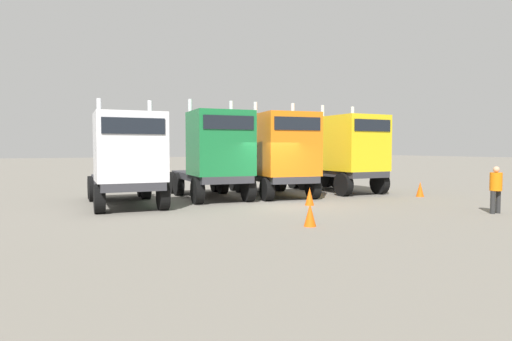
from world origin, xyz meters
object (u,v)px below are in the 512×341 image
(semi_truck_white, at_px, (128,160))
(visitor_in_hivis, at_px, (496,186))
(semi_truck_yellow, at_px, (348,153))
(traffic_cone_far, at_px, (310,196))
(semi_truck_orange, at_px, (281,154))
(traffic_cone_near, at_px, (420,189))
(traffic_cone_mid, at_px, (310,215))
(semi_truck_green, at_px, (216,155))

(semi_truck_white, bearing_deg, visitor_in_hivis, 60.52)
(semi_truck_yellow, height_order, traffic_cone_far, semi_truck_yellow)
(semi_truck_white, xyz_separation_m, visitor_in_hivis, (11.04, -7.29, -0.88))
(semi_truck_white, height_order, traffic_cone_far, semi_truck_white)
(semi_truck_white, distance_m, visitor_in_hivis, 13.26)
(semi_truck_orange, distance_m, traffic_cone_near, 6.73)
(traffic_cone_mid, xyz_separation_m, traffic_cone_far, (2.65, 3.95, 0.02))
(semi_truck_orange, xyz_separation_m, traffic_cone_near, (5.93, -2.74, -1.63))
(semi_truck_yellow, bearing_deg, visitor_in_hivis, 1.65)
(semi_truck_white, height_order, semi_truck_orange, semi_truck_orange)
(semi_truck_yellow, xyz_separation_m, traffic_cone_mid, (-7.10, -7.09, -1.71))
(traffic_cone_near, bearing_deg, traffic_cone_far, -177.55)
(semi_truck_white, height_order, semi_truck_green, semi_truck_green)
(semi_truck_green, relative_size, visitor_in_hivis, 3.73)
(semi_truck_orange, xyz_separation_m, visitor_in_hivis, (4.06, -7.77, -1.04))
(semi_truck_white, distance_m, semi_truck_green, 3.99)
(semi_truck_green, height_order, visitor_in_hivis, semi_truck_green)
(semi_truck_white, bearing_deg, semi_truck_yellow, 97.17)
(semi_truck_yellow, height_order, visitor_in_hivis, semi_truck_yellow)
(semi_truck_green, height_order, traffic_cone_far, semi_truck_green)
(semi_truck_green, distance_m, visitor_in_hivis, 10.84)
(semi_truck_white, distance_m, semi_truck_yellow, 11.00)
(semi_truck_green, relative_size, traffic_cone_far, 8.65)
(semi_truck_green, bearing_deg, visitor_in_hivis, 46.27)
(visitor_in_hivis, height_order, traffic_cone_far, visitor_in_hivis)
(semi_truck_yellow, height_order, traffic_cone_mid, semi_truck_yellow)
(traffic_cone_near, distance_m, traffic_cone_mid, 9.96)
(semi_truck_green, xyz_separation_m, traffic_cone_far, (2.63, -3.34, -1.62))
(semi_truck_yellow, height_order, traffic_cone_near, semi_truck_yellow)
(semi_truck_orange, bearing_deg, visitor_in_hivis, 35.42)
(semi_truck_green, bearing_deg, traffic_cone_mid, 4.72)
(semi_truck_green, xyz_separation_m, semi_truck_yellow, (7.08, -0.19, 0.06))
(semi_truck_white, relative_size, traffic_cone_far, 8.98)
(semi_truck_white, distance_m, traffic_cone_far, 7.16)
(semi_truck_green, relative_size, traffic_cone_mid, 9.11)
(traffic_cone_mid, bearing_deg, visitor_in_hivis, -6.46)
(semi_truck_green, height_order, traffic_cone_near, semi_truck_green)
(semi_truck_white, relative_size, visitor_in_hivis, 3.87)
(visitor_in_hivis, height_order, traffic_cone_near, visitor_in_hivis)
(semi_truck_orange, height_order, visitor_in_hivis, semi_truck_orange)
(visitor_in_hivis, distance_m, traffic_cone_mid, 7.22)
(semi_truck_yellow, bearing_deg, semi_truck_green, -90.26)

